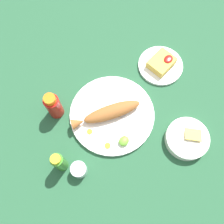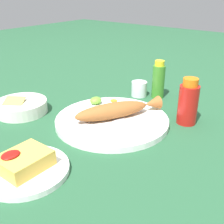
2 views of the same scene
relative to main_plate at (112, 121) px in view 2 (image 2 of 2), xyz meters
name	(u,v)px [view 2 (image 2 of 2)]	position (x,y,z in m)	size (l,w,h in m)	color
ground_plane	(112,123)	(0.00, 0.00, -0.01)	(4.00, 4.00, 0.00)	#235133
main_plate	(112,121)	(0.00, 0.00, 0.00)	(0.34, 0.34, 0.02)	white
fried_fish	(117,110)	(-0.02, 0.01, 0.03)	(0.27, 0.18, 0.05)	#935628
fork_near	(97,129)	(0.09, 0.01, 0.01)	(0.18, 0.04, 0.00)	silver
fork_far	(86,124)	(0.08, -0.03, 0.01)	(0.18, 0.04, 0.00)	silver
carrot_slice_near	(137,107)	(-0.12, 0.01, 0.01)	(0.02, 0.02, 0.00)	orange
carrot_slice_mid	(114,101)	(-0.11, -0.08, 0.01)	(0.02, 0.02, 0.00)	orange
lime_wedge_main	(96,100)	(-0.05, -0.11, 0.02)	(0.04, 0.04, 0.02)	#6BB233
hot_sauce_bottle_red	(188,103)	(-0.14, 0.18, 0.06)	(0.06, 0.06, 0.14)	#B21914
hot_sauce_bottle_green	(159,80)	(-0.28, 0.00, 0.06)	(0.05, 0.05, 0.14)	#3D8428
salt_cup	(139,90)	(-0.25, -0.06, 0.02)	(0.06, 0.06, 0.06)	silver
side_plate_fries	(25,170)	(0.32, 0.00, 0.00)	(0.20, 0.20, 0.01)	white
fries_pile	(23,160)	(0.32, 0.00, 0.02)	(0.11, 0.09, 0.04)	gold
guacamole_bowl	(21,106)	(0.12, -0.29, 0.01)	(0.17, 0.17, 0.05)	white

